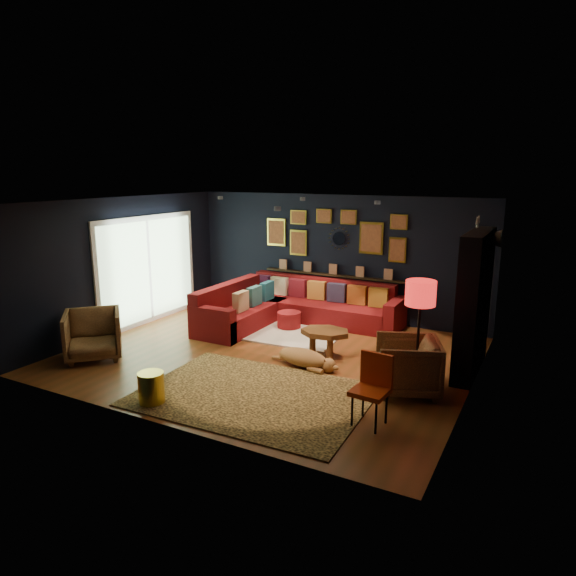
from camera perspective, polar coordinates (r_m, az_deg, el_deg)
The scene contains 20 objects.
floor at distance 8.84m, azimuth -1.97°, elevation -7.49°, with size 6.50×6.50×0.00m, color brown.
room_walls at distance 8.42m, azimuth -2.05°, elevation 2.73°, with size 6.50×6.50×6.50m.
sectional at distance 10.53m, azimuth 0.04°, elevation -2.26°, with size 3.41×2.69×0.86m.
ledge at distance 10.91m, azimuth 5.04°, elevation 1.44°, with size 3.20×0.12×0.04m, color black.
gallery_wall at distance 10.80m, azimuth 5.15°, elevation 6.10°, with size 3.15×0.04×1.02m.
sunburst_mirror at distance 10.78m, azimuth 5.70°, elevation 5.49°, with size 0.47×0.16×0.47m.
fireplace at distance 8.40m, azimuth 19.87°, elevation -2.07°, with size 0.31×1.60×2.20m.
deer_head at distance 8.69m, azimuth 21.19°, elevation 5.24°, with size 0.50×0.28×0.45m.
sliding_door at distance 10.89m, azimuth -15.22°, elevation 1.98°, with size 0.06×2.80×2.20m.
ceiling_spots at distance 9.00m, azimuth 0.48°, elevation 9.60°, with size 3.30×2.50×0.06m.
shag_rug at distance 10.09m, azimuth -0.52°, elevation -4.77°, with size 2.31×1.68×0.03m, color white.
leopard_rug at distance 7.36m, azimuth -3.86°, elevation -11.78°, with size 3.16×2.25×0.02m, color tan.
coffee_table at distance 8.72m, azimuth 4.14°, elevation -5.21°, with size 0.93×0.75×0.43m.
pouf at distance 10.23m, azimuth 0.12°, elevation -3.53°, with size 0.47×0.47×0.31m, color maroon.
armchair_left at distance 9.17m, azimuth -20.87°, elevation -4.64°, with size 0.87×0.82×0.90m, color #C0804B.
armchair_right at distance 7.49m, azimuth 13.13°, elevation -8.13°, with size 0.85×0.79×0.87m, color #C0804B.
gold_stool at distance 7.29m, azimuth -14.95°, elevation -10.68°, with size 0.35×0.35×0.44m, color gold.
orange_chair at distance 6.51m, azimuth 9.40°, elevation -10.41°, with size 0.46×0.46×0.89m.
floor_lamp at distance 7.52m, azimuth 14.50°, elevation -1.08°, with size 0.43×0.43×1.57m.
dog at distance 8.29m, azimuth 1.65°, elevation -7.37°, with size 1.21×0.60×0.38m, color #BD7643, non-canonical shape.
Camera 1 is at (4.16, -7.17, 3.09)m, focal length 32.00 mm.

